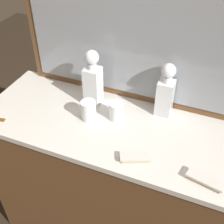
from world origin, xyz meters
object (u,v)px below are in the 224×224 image
at_px(crystal_decanter_rear, 93,83).
at_px(crystal_tumbler_right, 116,112).
at_px(silver_brush_front, 135,157).
at_px(silver_brush_far_left, 205,180).
at_px(crystal_decanter_far_right, 165,94).
at_px(crystal_tumbler_rear, 89,111).

distance_m(crystal_decanter_rear, crystal_tumbler_right, 0.20).
height_order(silver_brush_front, silver_brush_far_left, same).
height_order(crystal_tumbler_right, silver_brush_far_left, crystal_tumbler_right).
distance_m(crystal_decanter_far_right, silver_brush_front, 0.37).
relative_size(crystal_tumbler_right, silver_brush_front, 0.65).
relative_size(crystal_decanter_rear, silver_brush_far_left, 1.94).
xyz_separation_m(crystal_decanter_far_right, crystal_tumbler_rear, (-0.33, -0.19, -0.07)).
distance_m(crystal_decanter_far_right, crystal_tumbler_right, 0.26).
relative_size(crystal_decanter_far_right, crystal_tumbler_rear, 2.78).
xyz_separation_m(crystal_decanter_rear, crystal_tumbler_rear, (0.03, -0.13, -0.08)).
bearing_deg(crystal_tumbler_rear, crystal_decanter_rear, 104.75).
height_order(crystal_decanter_rear, crystal_tumbler_rear, crystal_decanter_rear).
distance_m(crystal_tumbler_right, silver_brush_far_left, 0.53).
relative_size(crystal_tumbler_right, crystal_tumbler_rear, 0.89).
bearing_deg(crystal_decanter_far_right, crystal_tumbler_right, -147.12).
height_order(crystal_tumbler_right, silver_brush_front, crystal_tumbler_right).
bearing_deg(crystal_tumbler_right, crystal_decanter_rear, 154.65).
relative_size(crystal_decanter_rear, crystal_tumbler_right, 3.36).
bearing_deg(crystal_decanter_far_right, silver_brush_front, -94.49).
bearing_deg(crystal_decanter_rear, silver_brush_front, -41.61).
distance_m(crystal_decanter_rear, silver_brush_far_left, 0.71).
relative_size(crystal_decanter_rear, crystal_tumbler_rear, 2.99).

